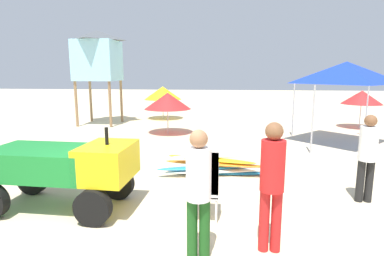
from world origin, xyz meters
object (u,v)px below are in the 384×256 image
beach_umbrella_far (362,97)px  traffic_cone_near (48,160)px  beach_umbrella_mid (168,101)px  surfboard_pile (214,165)px  stacked_plastic_chairs (204,178)px  lifeguard_tower (97,56)px  beach_umbrella_left (163,93)px  lifeguard_near_left (198,187)px  lifeguard_near_right (368,153)px  lifeguard_near_center (272,178)px  popup_canopy (346,73)px  utility_cart (65,166)px

beach_umbrella_far → traffic_cone_near: 12.52m
beach_umbrella_mid → traffic_cone_near: bearing=-111.9°
surfboard_pile → stacked_plastic_chairs: bearing=-92.5°
surfboard_pile → lifeguard_tower: size_ratio=0.64×
stacked_plastic_chairs → beach_umbrella_left: size_ratio=0.68×
lifeguard_near_left → lifeguard_near_right: bearing=36.5°
lifeguard_near_center → beach_umbrella_far: (5.30, 10.18, 0.32)m
lifeguard_near_left → traffic_cone_near: size_ratio=2.96×
stacked_plastic_chairs → beach_umbrella_left: 11.62m
lifeguard_near_center → popup_canopy: popup_canopy is taller
stacked_plastic_chairs → lifeguard_near_right: lifeguard_near_right is taller
lifeguard_near_right → beach_umbrella_left: 11.70m
surfboard_pile → beach_umbrella_left: size_ratio=1.45×
popup_canopy → lifeguard_tower: lifeguard_tower is taller
utility_cart → traffic_cone_near: size_ratio=4.43×
popup_canopy → beach_umbrella_mid: bearing=168.0°
lifeguard_near_center → traffic_cone_near: (-4.90, 2.99, -0.74)m
beach_umbrella_mid → beach_umbrella_left: bearing=103.6°
utility_cart → stacked_plastic_chairs: 2.49m
stacked_plastic_chairs → beach_umbrella_mid: beach_umbrella_mid is taller
stacked_plastic_chairs → beach_umbrella_mid: size_ratio=0.70×
lifeguard_near_right → traffic_cone_near: (-6.91, 1.11, -0.66)m
beach_umbrella_far → lifeguard_tower: bearing=-179.9°
popup_canopy → beach_umbrella_far: 4.02m
stacked_plastic_chairs → lifeguard_near_left: bearing=-89.9°
surfboard_pile → popup_canopy: size_ratio=1.00×
lifeguard_near_left → traffic_cone_near: bearing=140.1°
popup_canopy → beach_umbrella_mid: (-6.17, 1.31, -1.09)m
stacked_plastic_chairs → lifeguard_near_left: (0.00, -1.11, 0.25)m
surfboard_pile → popup_canopy: popup_canopy is taller
utility_cart → beach_umbrella_far: size_ratio=1.55×
lifeguard_near_center → lifeguard_tower: (-6.41, 10.16, 2.13)m
lifeguard_near_center → beach_umbrella_left: lifeguard_near_center is taller
utility_cart → beach_umbrella_mid: bearing=85.2°
popup_canopy → lifeguard_tower: size_ratio=0.64×
lifeguard_near_right → popup_canopy: popup_canopy is taller
lifeguard_near_left → traffic_cone_near: lifeguard_near_left is taller
popup_canopy → stacked_plastic_chairs: bearing=-125.4°
lifeguard_near_left → beach_umbrella_left: size_ratio=0.91×
lifeguard_tower → beach_umbrella_mid: size_ratio=2.33×
lifeguard_near_left → beach_umbrella_left: 12.68m
lifeguard_near_center → beach_umbrella_mid: 8.62m
stacked_plastic_chairs → beach_umbrella_far: size_ratio=0.77×
lifeguard_near_left → beach_umbrella_mid: size_ratio=0.94×
lifeguard_near_center → lifeguard_near_right: 2.75m
utility_cart → lifeguard_near_right: (5.44, 0.84, 0.17)m
surfboard_pile → lifeguard_near_right: size_ratio=1.66×
lifeguard_near_left → lifeguard_near_right: 3.69m
lifeguard_near_right → stacked_plastic_chairs: bearing=-159.9°
utility_cart → beach_umbrella_mid: 7.15m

